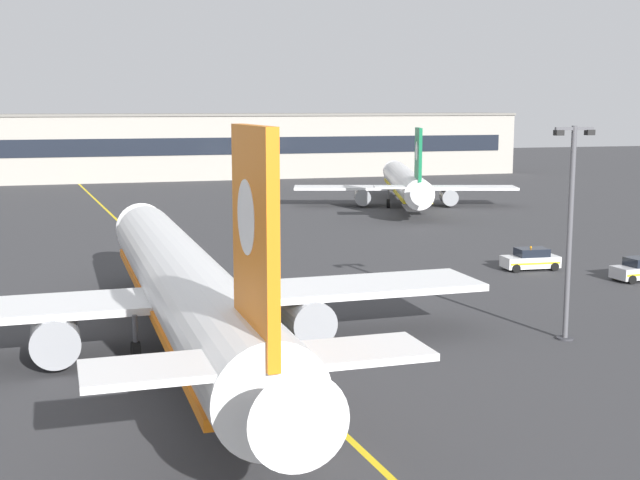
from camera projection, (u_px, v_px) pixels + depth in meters
ground_plane at (313, 471)px, 28.86m from camera, size 400.00×400.00×0.00m
taxiway_centreline at (191, 290)px, 57.30m from camera, size 13.65×179.53×0.01m
airliner_foreground at (184, 287)px, 42.14m from camera, size 32.08×41.45×11.65m
airliner_background at (406, 183)px, 104.33m from camera, size 27.37×34.69×9.95m
apron_lamp_post at (570, 229)px, 44.25m from camera, size 2.24×0.90×11.23m
service_car_fifth at (531, 260)px, 64.25m from camera, size 4.31×2.23×1.79m
safety_cone_by_nose_gear at (163, 281)px, 58.86m from camera, size 0.44×0.44×0.55m
terminal_building at (68, 148)px, 139.45m from camera, size 156.66×12.40×10.96m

